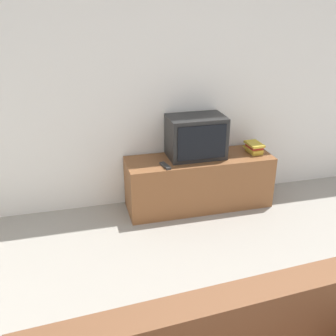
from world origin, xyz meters
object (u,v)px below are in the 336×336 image
(remote_on_stand, at_px, (165,166))
(book_stack, at_px, (254,148))
(tv_stand, at_px, (199,182))
(television, at_px, (196,137))

(remote_on_stand, bearing_deg, book_stack, 7.49)
(tv_stand, xyz_separation_m, book_stack, (0.59, -0.01, 0.33))
(tv_stand, distance_m, television, 0.48)
(television, relative_size, remote_on_stand, 3.31)
(tv_stand, relative_size, book_stack, 6.63)
(book_stack, relative_size, remote_on_stand, 1.32)
(book_stack, height_order, remote_on_stand, book_stack)
(tv_stand, height_order, remote_on_stand, remote_on_stand)
(tv_stand, height_order, television, television)
(tv_stand, distance_m, remote_on_stand, 0.50)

